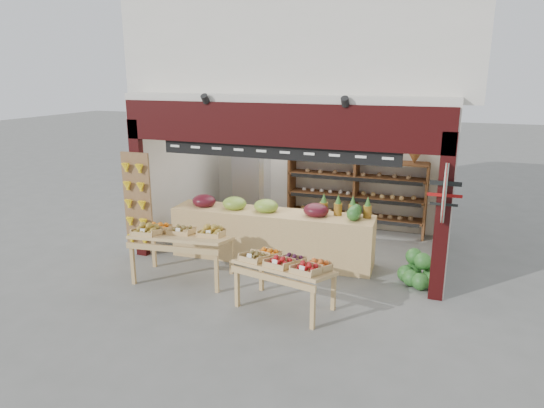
{
  "coord_description": "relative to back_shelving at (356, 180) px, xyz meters",
  "views": [
    {
      "loc": [
        2.82,
        -8.57,
        3.46
      ],
      "look_at": [
        -0.35,
        -0.2,
        1.05
      ],
      "focal_mm": 32.0,
      "sensor_mm": 36.0,
      "label": 1
    }
  ],
  "objects": [
    {
      "name": "display_table_right",
      "position": [
        -0.22,
        -4.16,
        -0.46
      ],
      "size": [
        1.54,
        1.05,
        0.92
      ],
      "color": "tan",
      "rests_on": "ground"
    },
    {
      "name": "display_table_left",
      "position": [
        -2.35,
        -3.7,
        -0.39
      ],
      "size": [
        1.71,
        1.11,
        1.02
      ],
      "color": "tan",
      "rests_on": "ground"
    },
    {
      "name": "cardboard_stack",
      "position": [
        -1.88,
        -1.72,
        -0.92
      ],
      "size": [
        0.98,
        0.71,
        0.67
      ],
      "color": "beige",
      "rests_on": "ground"
    },
    {
      "name": "back_shelving",
      "position": [
        0.0,
        0.0,
        0.0
      ],
      "size": [
        3.08,
        0.5,
        1.9
      ],
      "color": "brown",
      "rests_on": "ground"
    },
    {
      "name": "mid_counter",
      "position": [
        -1.14,
        -2.37,
        -0.65
      ],
      "size": [
        3.87,
        0.95,
        1.19
      ],
      "color": "tan",
      "rests_on": "ground"
    },
    {
      "name": "refrigerator",
      "position": [
        -2.45,
        -0.18,
        -0.2
      ],
      "size": [
        0.86,
        0.86,
        1.94
      ],
      "primitive_type": "cube",
      "rotation": [
        0.0,
        0.0,
        0.15
      ],
      "color": "silver",
      "rests_on": "ground"
    },
    {
      "name": "shop_structure",
      "position": [
        -0.84,
        -0.33,
        2.75
      ],
      "size": [
        6.36,
        5.12,
        5.4
      ],
      "color": "silver",
      "rests_on": "ground"
    },
    {
      "name": "watermelon_pile",
      "position": [
        1.6,
        -2.51,
        -0.96
      ],
      "size": [
        0.71,
        0.73,
        0.55
      ],
      "color": "#1A4A18",
      "rests_on": "ground"
    },
    {
      "name": "ground",
      "position": [
        -0.84,
        -1.95,
        -1.17
      ],
      "size": [
        60.0,
        60.0,
        0.0
      ],
      "primitive_type": "plane",
      "color": "slate",
      "rests_on": "ground"
    },
    {
      "name": "gift_sign",
      "position": [
        1.91,
        -3.09,
        0.58
      ],
      "size": [
        0.04,
        0.93,
        0.92
      ],
      "color": "#ADD9BE",
      "rests_on": "ground"
    },
    {
      "name": "banana_board",
      "position": [
        -3.57,
        -3.12,
        -0.05
      ],
      "size": [
        0.6,
        0.15,
        1.8
      ],
      "color": "olive",
      "rests_on": "ground"
    }
  ]
}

